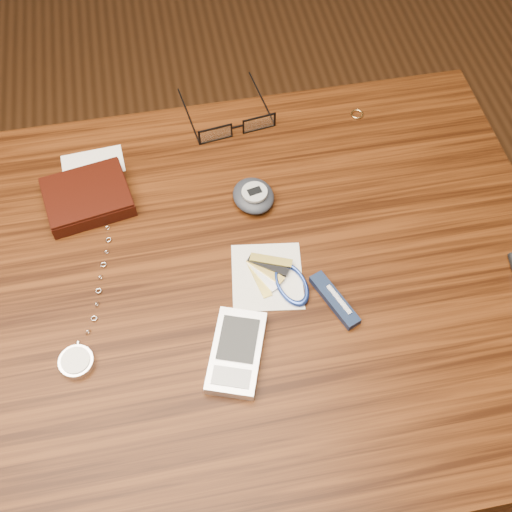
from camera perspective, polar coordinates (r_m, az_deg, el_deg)
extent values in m
plane|color=#472814|center=(1.58, -2.50, -16.34)|extent=(3.80, 3.80, 0.00)
cube|color=#391A09|center=(0.91, -4.21, -3.15)|extent=(1.00, 0.70, 0.03)
cylinder|color=#4C2814|center=(1.26, 21.36, -19.91)|extent=(0.05, 0.05, 0.71)
cylinder|color=#4C2814|center=(1.46, 12.65, 2.60)|extent=(0.05, 0.05, 0.71)
cube|color=black|center=(0.99, -14.73, 5.03)|extent=(0.14, 0.12, 0.02)
cube|color=black|center=(0.98, -14.90, 5.51)|extent=(0.14, 0.12, 0.00)
cube|color=silver|center=(1.05, -14.30, 7.97)|extent=(0.10, 0.06, 0.00)
cube|color=black|center=(1.04, -3.61, 10.77)|extent=(0.06, 0.01, 0.03)
cube|color=silver|center=(1.04, -3.61, 10.77)|extent=(0.05, 0.01, 0.02)
cylinder|color=black|center=(1.09, -6.02, 12.31)|extent=(0.02, 0.13, 0.00)
cube|color=black|center=(1.06, 0.26, 11.71)|extent=(0.06, 0.01, 0.03)
cube|color=silver|center=(1.06, 0.26, 11.71)|extent=(0.05, 0.01, 0.02)
cylinder|color=black|center=(1.12, 0.51, 13.87)|extent=(0.02, 0.13, 0.00)
cube|color=black|center=(1.05, -1.67, 11.41)|extent=(0.02, 0.00, 0.00)
torus|color=tan|center=(1.10, 8.96, 12.35)|extent=(0.03, 0.03, 0.00)
cylinder|color=silver|center=(0.86, -15.67, -9.07)|extent=(0.04, 0.04, 0.01)
cylinder|color=silver|center=(0.86, -15.77, -8.89)|extent=(0.04, 0.04, 0.00)
cylinder|color=silver|center=(0.87, -15.53, -7.55)|extent=(0.01, 0.01, 0.01)
torus|color=silver|center=(0.88, -14.70, -6.54)|extent=(0.01, 0.01, 0.01)
torus|color=silver|center=(0.89, -14.20, -5.39)|extent=(0.01, 0.01, 0.00)
torus|color=silver|center=(0.90, -13.96, -4.19)|extent=(0.01, 0.01, 0.01)
torus|color=silver|center=(0.91, -13.82, -3.01)|extent=(0.01, 0.01, 0.00)
torus|color=silver|center=(0.92, -13.65, -1.86)|extent=(0.01, 0.01, 0.01)
torus|color=silver|center=(0.93, -13.41, -0.74)|extent=(0.01, 0.01, 0.00)
torus|color=silver|center=(0.94, -13.14, 0.35)|extent=(0.01, 0.00, 0.01)
torus|color=silver|center=(0.95, -12.98, 1.42)|extent=(0.01, 0.01, 0.00)
torus|color=silver|center=(0.96, -13.06, 2.46)|extent=(0.01, 0.00, 0.01)
torus|color=silver|center=(0.98, -13.48, 3.36)|extent=(0.01, 0.01, 0.00)
torus|color=silver|center=(0.99, -14.14, 4.04)|extent=(0.01, 0.01, 0.01)
torus|color=silver|center=(1.00, -14.94, 4.54)|extent=(0.01, 0.01, 0.00)
torus|color=silver|center=(1.01, -15.75, 4.96)|extent=(0.01, 0.01, 0.01)
torus|color=silver|center=(1.02, -16.54, 5.39)|extent=(0.01, 0.01, 0.00)
torus|color=silver|center=(1.03, -17.27, 5.88)|extent=(0.01, 0.01, 0.01)
cube|color=silver|center=(0.83, -1.75, -8.55)|extent=(0.10, 0.13, 0.02)
cube|color=black|center=(0.83, -1.59, -7.39)|extent=(0.07, 0.08, 0.00)
cube|color=#A6A8AE|center=(0.81, -2.22, -10.69)|extent=(0.05, 0.04, 0.00)
ellipsoid|color=black|center=(0.96, -0.23, 5.37)|extent=(0.07, 0.08, 0.02)
cylinder|color=gray|center=(0.95, -0.13, 5.69)|extent=(0.04, 0.04, 0.00)
cube|color=black|center=(0.95, -0.13, 5.80)|extent=(0.02, 0.02, 0.00)
cube|color=silver|center=(0.89, 1.00, -1.83)|extent=(0.11, 0.12, 0.00)
torus|color=#213B9A|center=(0.88, 3.17, -2.50)|extent=(0.07, 0.07, 0.01)
cube|color=olive|center=(0.89, 0.32, -2.09)|extent=(0.03, 0.06, 0.00)
cube|color=silver|center=(0.89, 0.58, -1.66)|extent=(0.04, 0.06, 0.00)
cube|color=olive|center=(0.89, 0.84, -1.23)|extent=(0.05, 0.05, 0.00)
cube|color=black|center=(0.90, 1.09, -0.80)|extent=(0.06, 0.05, 0.00)
cube|color=olive|center=(0.90, 1.35, -0.37)|extent=(0.06, 0.03, 0.00)
cube|color=#0B1831|center=(0.88, 6.99, -3.90)|extent=(0.05, 0.09, 0.01)
cube|color=silver|center=(0.87, 7.39, -3.84)|extent=(0.02, 0.05, 0.00)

